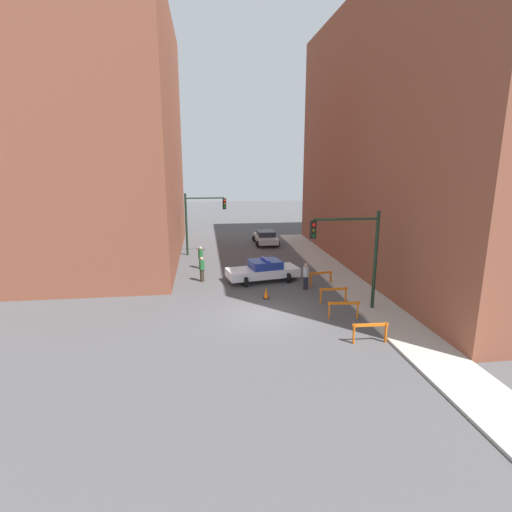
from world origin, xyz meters
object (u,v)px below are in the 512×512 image
at_px(parked_car_near, 266,237).
at_px(barrier_front, 370,330).
at_px(pedestrian_corner, 201,257).
at_px(barrier_mid, 344,307).
at_px(police_car, 263,270).
at_px(pedestrian_crossing, 202,269).
at_px(barrier_back, 333,293).
at_px(traffic_light_near, 355,246).
at_px(barrier_corner, 321,276).
at_px(pedestrian_sidewalk, 306,276).
at_px(traffic_light_far, 199,215).
at_px(traffic_cone, 266,293).

relative_size(parked_car_near, barrier_front, 2.69).
xyz_separation_m(pedestrian_corner, barrier_mid, (7.17, -10.72, -0.24)).
bearing_deg(pedestrian_corner, police_car, -135.52).
xyz_separation_m(pedestrian_crossing, barrier_mid, (7.07, -7.41, -0.24)).
xyz_separation_m(pedestrian_crossing, barrier_back, (7.28, -5.17, -0.24)).
bearing_deg(barrier_mid, barrier_back, 84.76).
height_order(traffic_light_near, police_car, traffic_light_near).
bearing_deg(pedestrian_crossing, barrier_back, 71.49).
bearing_deg(barrier_corner, barrier_front, -91.59).
bearing_deg(police_car, pedestrian_sidewalk, -142.85).
bearing_deg(barrier_corner, pedestrian_corner, 145.66).
relative_size(traffic_light_far, traffic_cone, 7.93).
distance_m(barrier_front, barrier_back, 5.03).
distance_m(parked_car_near, traffic_cone, 15.53).
bearing_deg(police_car, barrier_corner, -124.24).
relative_size(police_car, barrier_back, 3.10).
bearing_deg(barrier_mid, police_car, 113.46).
distance_m(police_car, pedestrian_corner, 5.55).
relative_size(barrier_back, traffic_cone, 2.44).
xyz_separation_m(police_car, barrier_mid, (3.04, -7.01, -0.11)).
bearing_deg(pedestrian_corner, pedestrian_sidewalk, -135.49).
xyz_separation_m(pedestrian_crossing, pedestrian_sidewalk, (6.37, -2.50, 0.00)).
relative_size(traffic_light_near, police_car, 1.05).
xyz_separation_m(barrier_mid, barrier_corner, (0.45, 5.51, 0.00)).
distance_m(traffic_light_near, barrier_mid, 3.20).
relative_size(barrier_front, barrier_back, 1.00).
bearing_deg(parked_car_near, pedestrian_sidewalk, -88.89).
bearing_deg(pedestrian_crossing, pedestrian_sidewalk, 85.49).
relative_size(pedestrian_sidewalk, barrier_corner, 1.05).
distance_m(parked_car_near, pedestrian_sidewalk, 13.97).
bearing_deg(traffic_cone, barrier_back, -19.78).
height_order(traffic_light_far, traffic_cone, traffic_light_far).
height_order(police_car, traffic_cone, police_car).
xyz_separation_m(traffic_light_near, barrier_back, (-0.61, 1.20, -2.91)).
bearing_deg(barrier_front, pedestrian_sidewalk, 96.78).
height_order(barrier_mid, traffic_cone, barrier_mid).
height_order(traffic_light_far, barrier_mid, traffic_light_far).
relative_size(traffic_light_near, barrier_corner, 3.29).
bearing_deg(barrier_mid, barrier_front, -85.59).
distance_m(pedestrian_corner, barrier_corner, 9.22).
distance_m(police_car, barrier_mid, 7.64).
bearing_deg(traffic_light_near, traffic_cone, 149.32).
distance_m(parked_car_near, barrier_back, 16.69).
bearing_deg(barrier_front, traffic_cone, 119.72).
relative_size(barrier_mid, traffic_cone, 2.43).
bearing_deg(police_car, barrier_mid, -167.54).
bearing_deg(pedestrian_crossing, barrier_corner, 92.73).
bearing_deg(traffic_light_near, barrier_mid, -128.04).
bearing_deg(barrier_mid, pedestrian_crossing, 133.66).
bearing_deg(barrier_front, police_car, 108.39).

